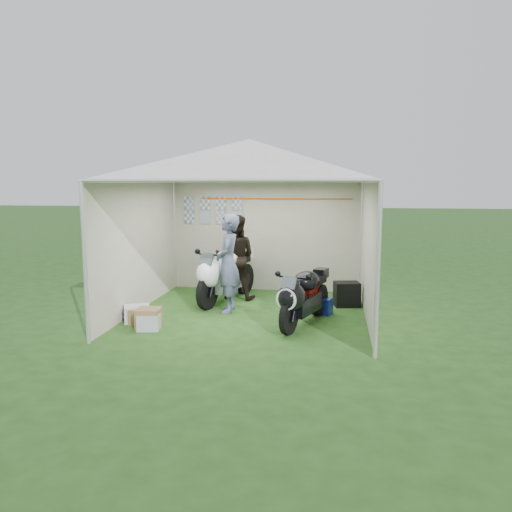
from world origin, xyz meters
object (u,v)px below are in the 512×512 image
object	(u,v)px
canopy_tent	(250,165)
motorcycle_white	(224,273)
motorcycle_black	(303,295)
crate_3	(142,317)
crate_0	(137,314)
crate_1	(149,318)
person_dark_jacket	(235,257)
equipment_box	(347,294)
person_blue_jacket	(228,263)
paddock_stand	(321,306)
crate_2	(149,322)

from	to	relation	value
canopy_tent	motorcycle_white	size ratio (longest dim) A/B	2.77
motorcycle_black	crate_3	size ratio (longest dim) A/B	4.68
crate_0	crate_1	distance (m)	0.47
person_dark_jacket	crate_0	size ratio (longest dim) A/B	4.09
crate_1	crate_3	bearing A→B (deg)	133.22
canopy_tent	crate_0	world-z (taller)	canopy_tent
motorcycle_white	crate_0	distance (m)	1.98
person_dark_jacket	equipment_box	distance (m)	2.26
person_dark_jacket	equipment_box	xyz separation A→B (m)	(2.16, -0.25, -0.61)
motorcycle_white	equipment_box	distance (m)	2.35
motorcycle_black	equipment_box	size ratio (longest dim) A/B	3.89
crate_1	equipment_box	bearing A→B (deg)	32.12
person_blue_jacket	paddock_stand	bearing A→B (deg)	87.91
motorcycle_white	person_dark_jacket	world-z (taller)	person_dark_jacket
crate_0	crate_2	world-z (taller)	crate_0
paddock_stand	person_blue_jacket	xyz separation A→B (m)	(-1.63, -0.08, 0.73)
crate_3	motorcycle_white	bearing A→B (deg)	60.21
person_dark_jacket	crate_3	size ratio (longest dim) A/B	4.45
canopy_tent	person_dark_jacket	world-z (taller)	canopy_tent
motorcycle_black	motorcycle_white	bearing A→B (deg)	158.07
person_dark_jacket	crate_2	size ratio (longest dim) A/B	5.03
motorcycle_white	motorcycle_black	bearing A→B (deg)	-24.43
motorcycle_white	person_blue_jacket	world-z (taller)	person_blue_jacket
paddock_stand	crate_1	world-z (taller)	crate_1
canopy_tent	equipment_box	size ratio (longest dim) A/B	12.56
person_dark_jacket	person_blue_jacket	xyz separation A→B (m)	(0.07, -0.98, 0.04)
person_blue_jacket	crate_0	xyz separation A→B (m)	(-1.36, -0.89, -0.73)
crate_0	equipment_box	bearing A→B (deg)	25.19
person_dark_jacket	crate_0	distance (m)	2.37
person_blue_jacket	crate_3	distance (m)	1.75
paddock_stand	equipment_box	size ratio (longest dim) A/B	0.84
motorcycle_white	crate_2	xyz separation A→B (m)	(-0.76, -1.99, -0.45)
crate_2	paddock_stand	bearing A→B (deg)	27.91
canopy_tent	crate_3	world-z (taller)	canopy_tent
canopy_tent	person_blue_jacket	size ratio (longest dim) A/B	3.26
person_blue_jacket	motorcycle_black	bearing A→B (deg)	57.85
motorcycle_black	paddock_stand	bearing A→B (deg)	90.00
motorcycle_white	crate_1	size ratio (longest dim) A/B	5.73
canopy_tent	motorcycle_white	xyz separation A→B (m)	(-0.62, 0.71, -2.00)
motorcycle_black	person_blue_jacket	xyz separation A→B (m)	(-1.36, 0.70, 0.37)
person_dark_jacket	crate_3	distance (m)	2.41
person_blue_jacket	crate_0	world-z (taller)	person_blue_jacket
canopy_tent	crate_3	size ratio (longest dim) A/B	15.10
crate_0	crate_3	xyz separation A→B (m)	(0.15, -0.14, -0.01)
motorcycle_black	canopy_tent	bearing A→B (deg)	164.17
paddock_stand	person_dark_jacket	world-z (taller)	person_dark_jacket
person_blue_jacket	crate_2	world-z (taller)	person_blue_jacket
motorcycle_white	crate_2	size ratio (longest dim) A/B	6.16
motorcycle_black	crate_2	bearing A→B (deg)	-146.49
person_blue_jacket	crate_2	distance (m)	1.80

